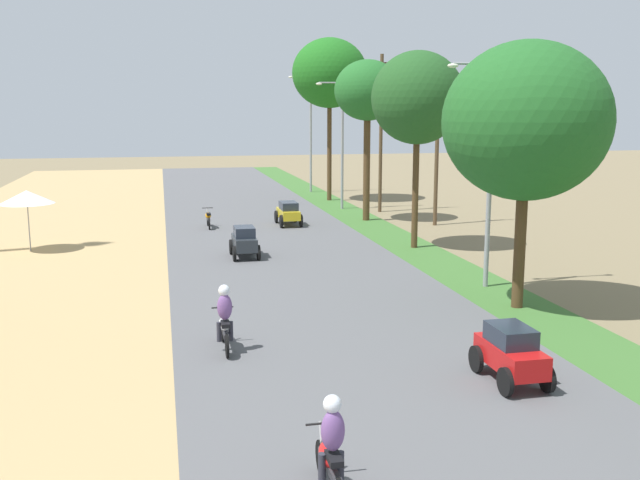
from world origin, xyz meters
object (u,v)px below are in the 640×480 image
(vendor_umbrella, at_px, (27,197))
(car_hatchback_charcoal, at_px, (244,241))
(utility_pole_near, at_px, (437,142))
(car_hatchback_red, at_px, (511,352))
(streetlamp_farthest, at_px, (311,125))
(median_tree_second, at_px, (526,122))
(streetlamp_mid, at_px, (491,158))
(motorbike_ahead_third, at_px, (225,319))
(median_tree_third, at_px, (418,98))
(median_tree_fourth, at_px, (368,92))
(utility_pole_far, at_px, (381,131))
(motorbike_ahead_fourth, at_px, (208,218))
(streetlamp_far, at_px, (342,135))
(car_sedan_yellow, at_px, (288,212))
(motorbike_ahead_second, at_px, (331,448))
(median_tree_fifth, at_px, (330,73))

(vendor_umbrella, height_order, car_hatchback_charcoal, vendor_umbrella)
(utility_pole_near, height_order, car_hatchback_red, utility_pole_near)
(streetlamp_farthest, bearing_deg, median_tree_second, -90.36)
(streetlamp_mid, relative_size, motorbike_ahead_third, 4.09)
(streetlamp_mid, relative_size, car_hatchback_red, 3.67)
(vendor_umbrella, bearing_deg, streetlamp_mid, -31.65)
(median_tree_third, relative_size, streetlamp_mid, 1.11)
(median_tree_fourth, height_order, utility_pole_far, utility_pole_far)
(median_tree_second, bearing_deg, utility_pole_near, 77.41)
(motorbike_ahead_third, distance_m, motorbike_ahead_fourth, 18.74)
(streetlamp_far, bearing_deg, median_tree_third, -89.91)
(utility_pole_far, xyz_separation_m, car_hatchback_charcoal, (-9.21, -11.69, -3.91))
(median_tree_third, bearing_deg, car_hatchback_charcoal, -175.48)
(utility_pole_near, bearing_deg, median_tree_second, -102.59)
(vendor_umbrella, height_order, utility_pole_near, utility_pole_near)
(car_sedan_yellow, bearing_deg, motorbike_ahead_third, -104.56)
(median_tree_third, xyz_separation_m, motorbike_ahead_second, (-8.09, -18.75, -5.46))
(median_tree_fourth, height_order, motorbike_ahead_second, median_tree_fourth)
(streetlamp_farthest, bearing_deg, motorbike_ahead_third, -105.22)
(median_tree_fourth, height_order, streetlamp_mid, median_tree_fourth)
(vendor_umbrella, bearing_deg, streetlamp_far, 31.52)
(median_tree_fifth, distance_m, utility_pole_far, 6.71)
(median_tree_third, bearing_deg, vendor_umbrella, 170.10)
(streetlamp_far, xyz_separation_m, utility_pole_near, (3.24, -6.67, -0.12))
(car_hatchback_red, height_order, motorbike_ahead_second, motorbike_ahead_second)
(median_tree_third, distance_m, motorbike_ahead_second, 21.13)
(streetlamp_far, relative_size, streetlamp_farthest, 0.91)
(utility_pole_near, distance_m, car_hatchback_red, 22.12)
(median_tree_fifth, bearing_deg, median_tree_third, -90.59)
(median_tree_fourth, distance_m, median_tree_fifth, 8.87)
(median_tree_second, xyz_separation_m, car_sedan_yellow, (-4.00, 16.55, -4.77))
(streetlamp_far, distance_m, car_hatchback_charcoal, 15.40)
(median_tree_fourth, bearing_deg, utility_pole_near, -33.25)
(median_tree_fifth, distance_m, utility_pole_near, 11.86)
(streetlamp_far, bearing_deg, utility_pole_far, -35.57)
(streetlamp_mid, distance_m, streetlamp_far, 19.49)
(streetlamp_far, relative_size, motorbike_ahead_fourth, 4.15)
(vendor_umbrella, distance_m, motorbike_ahead_second, 22.92)
(utility_pole_near, bearing_deg, median_tree_fourth, 146.75)
(streetlamp_farthest, relative_size, motorbike_ahead_third, 4.57)
(vendor_umbrella, height_order, streetlamp_far, streetlamp_far)
(vendor_umbrella, relative_size, streetlamp_farthest, 0.31)
(median_tree_third, xyz_separation_m, streetlamp_farthest, (-0.02, 21.58, -1.54))
(car_hatchback_charcoal, bearing_deg, utility_pole_near, 31.26)
(vendor_umbrella, height_order, median_tree_third, median_tree_third)
(car_hatchback_charcoal, height_order, car_sedan_yellow, car_hatchback_charcoal)
(median_tree_third, height_order, motorbike_ahead_fourth, median_tree_third)
(median_tree_third, distance_m, median_tree_fifth, 16.71)
(streetlamp_farthest, distance_m, motorbike_ahead_fourth, 17.19)
(utility_pole_near, relative_size, utility_pole_far, 0.91)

